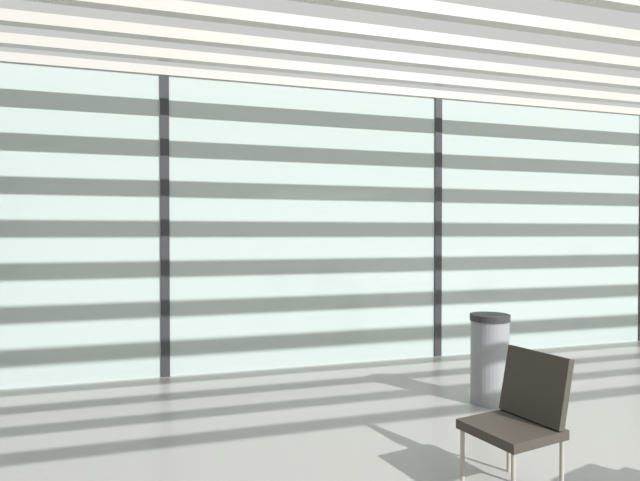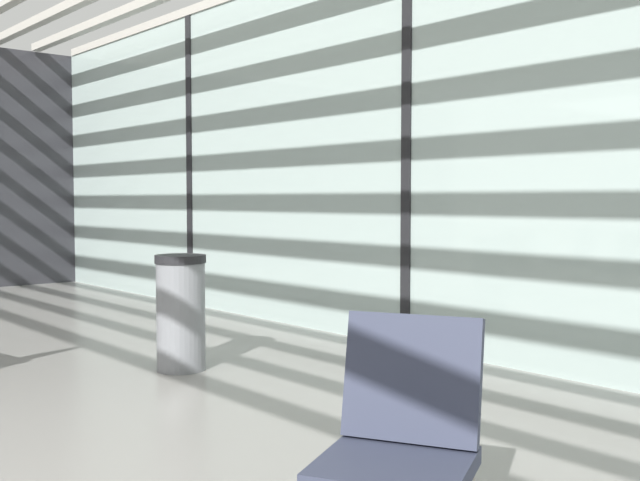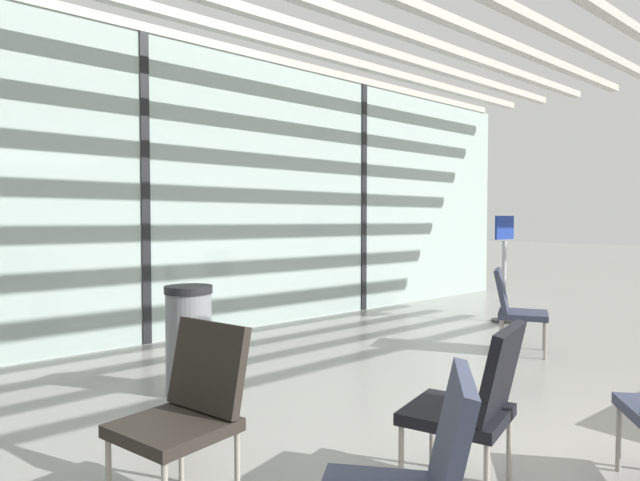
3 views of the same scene
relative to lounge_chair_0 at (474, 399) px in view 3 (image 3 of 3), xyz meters
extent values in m
cube|color=#A3B7B2|center=(0.26, 4.38, 1.23)|extent=(14.00, 0.08, 3.44)
cube|color=black|center=(0.26, 4.38, 1.23)|extent=(0.10, 0.12, 3.44)
cube|color=black|center=(3.76, 4.38, 1.23)|extent=(0.10, 0.12, 3.44)
cube|color=#B7B2A8|center=(0.26, 3.78, 3.00)|extent=(13.72, 0.12, 0.10)
cube|color=#B7B2A8|center=(0.26, 4.38, 3.00)|extent=(13.72, 0.12, 0.10)
sphere|color=black|center=(0.10, 6.94, 2.00)|extent=(0.28, 0.28, 0.28)
cube|color=black|center=(-0.02, 0.09, -0.09)|extent=(0.59, 0.59, 0.06)
cube|color=black|center=(0.03, -0.12, 0.16)|extent=(0.50, 0.27, 0.44)
cylinder|color=gray|center=(0.12, 0.34, -0.31)|extent=(0.03, 0.03, 0.37)
cylinder|color=gray|center=(-0.28, 0.23, -0.31)|extent=(0.03, 0.03, 0.37)
cylinder|color=gray|center=(0.24, -0.06, -0.31)|extent=(0.03, 0.03, 0.37)
cube|color=#33384C|center=(-0.84, -0.45, 0.16)|extent=(0.47, 0.41, 0.44)
cube|color=#28231E|center=(-1.18, 0.87, -0.09)|extent=(0.56, 0.56, 0.06)
cube|color=#28231E|center=(-0.97, 0.91, 0.16)|extent=(0.23, 0.50, 0.44)
cylinder|color=gray|center=(-1.42, 1.04, -0.31)|extent=(0.03, 0.03, 0.37)
cylinder|color=gray|center=(-1.01, 1.12, -0.31)|extent=(0.03, 0.03, 0.37)
cylinder|color=gray|center=(-0.93, 0.71, -0.31)|extent=(0.03, 0.03, 0.37)
cube|color=#33384C|center=(2.99, 1.32, -0.09)|extent=(0.65, 0.65, 0.06)
cube|color=#33384C|center=(2.89, 1.51, 0.16)|extent=(0.49, 0.35, 0.44)
cylinder|color=gray|center=(2.90, 1.04, -0.31)|extent=(0.03, 0.03, 0.37)
cylinder|color=gray|center=(3.27, 1.23, -0.31)|extent=(0.03, 0.03, 0.37)
cylinder|color=gray|center=(2.70, 1.41, -0.31)|extent=(0.03, 0.03, 0.37)
cylinder|color=gray|center=(3.08, 1.60, -0.31)|extent=(0.03, 0.03, 0.37)
cylinder|color=gray|center=(0.84, -0.38, -0.31)|extent=(0.03, 0.03, 0.37)
cylinder|color=slate|center=(-0.25, 2.44, -0.09)|extent=(0.36, 0.36, 0.80)
cylinder|color=black|center=(-0.25, 2.44, 0.34)|extent=(0.38, 0.38, 0.06)
cylinder|color=#333333|center=(4.46, 2.37, -0.48)|extent=(0.32, 0.32, 0.03)
cylinder|color=#B2B2B7|center=(4.46, 2.37, 0.06)|extent=(0.06, 0.06, 1.10)
cube|color=navy|center=(4.46, 2.37, 0.79)|extent=(0.44, 0.03, 0.32)
camera|label=1|loc=(-3.32, -1.98, 1.15)|focal=29.84mm
camera|label=2|loc=(4.65, -0.44, 0.78)|focal=42.53mm
camera|label=3|loc=(-2.37, -1.50, 0.89)|focal=30.93mm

